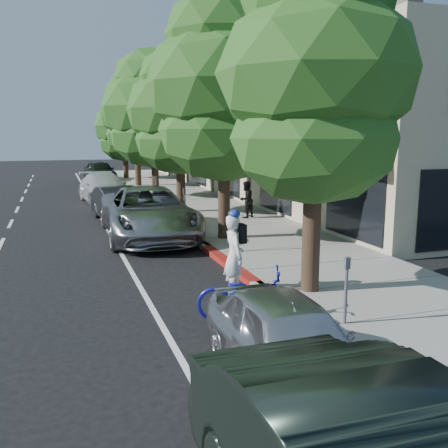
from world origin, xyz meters
name	(u,v)px	position (x,y,z in m)	size (l,w,h in m)	color
ground	(241,276)	(0.00, 0.00, 0.00)	(120.00, 120.00, 0.00)	black
sidewalk	(225,218)	(2.30, 8.00, 0.07)	(4.60, 56.00, 0.15)	gray
curb	(172,222)	(0.00, 8.00, 0.07)	(0.30, 56.00, 0.15)	#9E998E
curb_red_segment	(228,264)	(0.00, 1.00, 0.07)	(0.32, 4.00, 0.15)	maroon
storefront_building	(283,135)	(9.60, 18.00, 3.50)	(10.00, 36.00, 7.00)	#B8AB8D
street_tree_0	(316,79)	(0.90, -2.00, 4.71)	(4.24, 4.24, 7.51)	black
street_tree_1	(224,88)	(0.90, 4.00, 5.01)	(5.04, 5.04, 8.14)	black
street_tree_2	(180,112)	(0.90, 10.00, 4.52)	(4.64, 4.64, 7.37)	black
street_tree_3	(154,110)	(0.90, 16.00, 4.86)	(5.74, 5.74, 8.15)	black
street_tree_4	(136,114)	(0.90, 22.00, 4.82)	(4.82, 4.82, 7.83)	black
street_tree_5	(125,127)	(0.90, 28.00, 4.06)	(4.72, 4.72, 6.78)	black
cyclist	(234,256)	(-0.70, -1.43, 0.92)	(0.67, 0.44, 1.85)	white
bicycle	(249,295)	(-0.95, -3.00, 0.53)	(0.71, 2.03, 1.07)	#17179E
silver_suv	(148,213)	(-1.38, 5.50, 0.88)	(2.92, 6.33, 1.76)	#9C9DA1
dark_sedan	(119,204)	(-1.94, 9.14, 0.71)	(1.51, 4.32, 1.42)	black
white_pickup	(104,188)	(-1.97, 15.13, 0.76)	(2.14, 5.26, 1.53)	silver
dark_suv_far	(100,171)	(-1.16, 27.19, 0.78)	(1.85, 4.59, 1.56)	black
near_car_a	(288,342)	(-1.34, -5.50, 0.67)	(1.58, 3.92, 1.33)	#BCBCC1
pedestrian	(246,200)	(3.03, 7.49, 0.91)	(0.74, 0.58, 1.52)	black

